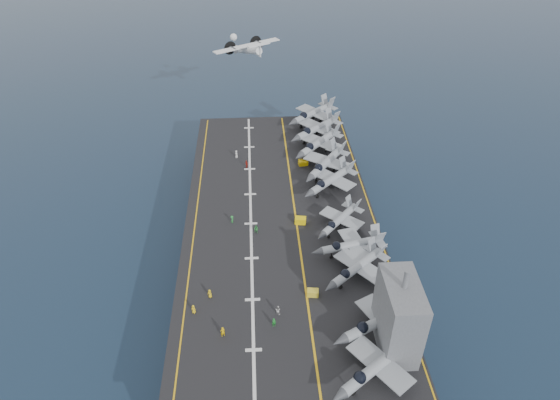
{
  "coord_description": "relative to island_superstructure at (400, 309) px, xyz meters",
  "views": [
    {
      "loc": [
        -4.9,
        -76.81,
        72.21
      ],
      "look_at": [
        0.0,
        4.0,
        13.0
      ],
      "focal_mm": 32.0,
      "sensor_mm": 36.0,
      "label": 1
    }
  ],
  "objects": [
    {
      "name": "tow_cart_b",
      "position": [
        -11.23,
        29.63,
        -6.86
      ],
      "size": [
        2.34,
        1.72,
        1.28
      ],
      "primitive_type": null,
      "color": "#E4C307",
      "rests_on": "flight_deck"
    },
    {
      "name": "hull",
      "position": [
        -15.0,
        30.0,
        -12.9
      ],
      "size": [
        36.0,
        90.0,
        10.0
      ],
      "primitive_type": "cube",
      "color": "#56595E",
      "rests_on": "ground"
    },
    {
      "name": "crew_4",
      "position": [
        -21.71,
        50.72,
        -6.56
      ],
      "size": [
        1.18,
        1.35,
        1.89
      ],
      "primitive_type": "imported",
      "color": "#A82115",
      "rests_on": "flight_deck"
    },
    {
      "name": "fighter_jet_3",
      "position": [
        -2.87,
        20.07,
        -5.11
      ],
      "size": [
        15.56,
        12.19,
        4.78
      ],
      "primitive_type": null,
      "color": "#9AA4AA",
      "rests_on": "flight_deck"
    },
    {
      "name": "crew_7",
      "position": [
        -16.99,
        6.77,
        -6.64
      ],
      "size": [
        1.23,
        1.08,
        1.72
      ],
      "primitive_type": "imported",
      "color": "silver",
      "rests_on": "flight_deck"
    },
    {
      "name": "fighter_jet_0",
      "position": [
        -4.06,
        -5.66,
        -4.88
      ],
      "size": [
        18.15,
        17.01,
        5.25
      ],
      "primitive_type": null,
      "color": "#959EA6",
      "rests_on": "flight_deck"
    },
    {
      "name": "flight_deck",
      "position": [
        -15.0,
        30.0,
        -7.7
      ],
      "size": [
        38.0,
        92.0,
        0.4
      ],
      "primitive_type": "cube",
      "color": "black",
      "rests_on": "hull"
    },
    {
      "name": "fighter_jet_7",
      "position": [
        -4.44,
        56.45,
        -4.7
      ],
      "size": [
        18.76,
        19.18,
        5.6
      ],
      "primitive_type": null,
      "color": "#9EA5AD",
      "rests_on": "flight_deck"
    },
    {
      "name": "fighter_jet_9",
      "position": [
        -3.97,
        72.19,
        -4.67
      ],
      "size": [
        19.4,
        18.91,
        5.66
      ],
      "primitive_type": null,
      "color": "#949BA5",
      "rests_on": "flight_deck"
    },
    {
      "name": "crew_2",
      "position": [
        -19.99,
        27.15,
        -6.64
      ],
      "size": [
        1.24,
        1.15,
        1.72
      ],
      "primitive_type": "imported",
      "color": "green",
      "rests_on": "flight_deck"
    },
    {
      "name": "tow_cart_c",
      "position": [
        -8.58,
        51.06,
        -6.87
      ],
      "size": [
        2.3,
        1.69,
        1.27
      ],
      "primitive_type": null,
      "color": "#C29B09",
      "rests_on": "flight_deck"
    },
    {
      "name": "fighter_jet_6",
      "position": [
        -3.87,
        47.42,
        -4.7
      ],
      "size": [
        18.09,
        19.39,
        5.6
      ],
      "primitive_type": null,
      "color": "#929AA1",
      "rests_on": "flight_deck"
    },
    {
      "name": "deck_edge_stbd",
      "position": [
        3.5,
        30.0,
        -7.48
      ],
      "size": [
        0.25,
        90.0,
        0.02
      ],
      "primitive_type": "cube",
      "color": "gold",
      "rests_on": "flight_deck"
    },
    {
      "name": "deck_edge_port",
      "position": [
        -32.0,
        30.0,
        -7.48
      ],
      "size": [
        0.25,
        90.0,
        0.02
      ],
      "primitive_type": "cube",
      "color": "gold",
      "rests_on": "flight_deck"
    },
    {
      "name": "fighter_jet_1",
      "position": [
        -1.78,
        2.25,
        -4.86
      ],
      "size": [
        18.14,
        15.9,
        5.28
      ],
      "primitive_type": null,
      "color": "gray",
      "rests_on": "flight_deck"
    },
    {
      "name": "fighter_jet_8",
      "position": [
        -3.97,
        63.69,
        -4.67
      ],
      "size": [
        19.4,
        18.91,
        5.66
      ],
      "primitive_type": null,
      "color": "#949BA5",
      "rests_on": "flight_deck"
    },
    {
      "name": "landing_centerline",
      "position": [
        -21.0,
        30.0,
        -7.48
      ],
      "size": [
        0.5,
        90.0,
        0.02
      ],
      "primitive_type": "cube",
      "color": "silver",
      "rests_on": "flight_deck"
    },
    {
      "name": "island_superstructure",
      "position": [
        0.0,
        0.0,
        0.0
      ],
      "size": [
        5.0,
        10.0,
        15.0
      ],
      "primitive_type": null,
      "color": "#56595E",
      "rests_on": "flight_deck"
    },
    {
      "name": "transport_plane",
      "position": [
        -20.72,
        83.6,
        8.47
      ],
      "size": [
        23.44,
        21.31,
        4.59
      ],
      "primitive_type": null,
      "color": "silver"
    },
    {
      "name": "crew_3",
      "position": [
        -24.68,
        30.61,
        -6.7
      ],
      "size": [
        0.86,
        1.08,
        1.59
      ],
      "primitive_type": "imported",
      "color": "#218C33",
      "rests_on": "flight_deck"
    },
    {
      "name": "fighter_jet_5",
      "position": [
        -3.72,
        40.75,
        -4.88
      ],
      "size": [
        17.87,
        17.65,
        5.23
      ],
      "primitive_type": null,
      "color": "#8C929B",
      "rests_on": "flight_deck"
    },
    {
      "name": "fighter_jet_2",
      "position": [
        -3.01,
        14.14,
        -5.02
      ],
      "size": [
        17.05,
        16.41,
        4.95
      ],
      "primitive_type": null,
      "color": "#8E959E",
      "rests_on": "flight_deck"
    },
    {
      "name": "foul_line",
      "position": [
        -12.0,
        30.0,
        -7.48
      ],
      "size": [
        0.35,
        90.0,
        0.02
      ],
      "primitive_type": "cube",
      "color": "gold",
      "rests_on": "flight_deck"
    },
    {
      "name": "crew_0",
      "position": [
        -30.42,
        7.81,
        -6.68
      ],
      "size": [
        1.18,
        1.06,
        1.64
      ],
      "primitive_type": "imported",
      "color": "yellow",
      "rests_on": "flight_deck"
    },
    {
      "name": "crew_8",
      "position": [
        -28.0,
        11.02,
        -6.68
      ],
      "size": [
        1.18,
        1.06,
        1.64
      ],
      "primitive_type": "imported",
      "color": "yellow",
      "rests_on": "flight_deck"
    },
    {
      "name": "crew_1",
      "position": [
        -25.61,
        2.88,
        -6.51
      ],
      "size": [
        1.41,
        1.21,
        1.97
      ],
      "primitive_type": "imported",
      "color": "#E4B207",
      "rests_on": "flight_deck"
    },
    {
      "name": "fighter_jet_4",
      "position": [
        -3.87,
        27.59,
        -5.24
      ],
      "size": [
        15.13,
        15.49,
        4.52
      ],
      "primitive_type": null,
      "color": "#A2A8B1",
      "rests_on": "flight_deck"
    },
    {
      "name": "crew_5",
      "position": [
        -24.05,
        55.28,
        -6.56
      ],
      "size": [
        0.93,
        1.24,
        1.87
      ],
      "primitive_type": "imported",
      "color": "silver",
      "rests_on": "flight_deck"
    },
    {
      "name": "crew_6",
      "position": [
        -17.73,
        4.3,
        -6.67
      ],
      "size": [
        1.15,
        0.92,
        1.67
      ],
      "primitive_type": "imported",
      "color": "#198128",
      "rests_on": "flight_deck"
    },
    {
      "name": "ground",
      "position": [
        -15.0,
        30.0,
        -17.9
      ],
      "size": [
        500.0,
        500.0,
        0.0
      ],
      "primitive_type": "plane",
      "color": "#142135",
      "rests_on": "ground"
    },
    {
      "name": "tow_cart_a",
      "position": [
        -10.99,
        10.4,
        -6.93
      ],
      "size": [
        2.03,
        1.45,
        1.13
      ],
      "primitive_type": null,
      "color": "gold",
      "rests_on": "flight_deck"
    }
  ]
}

